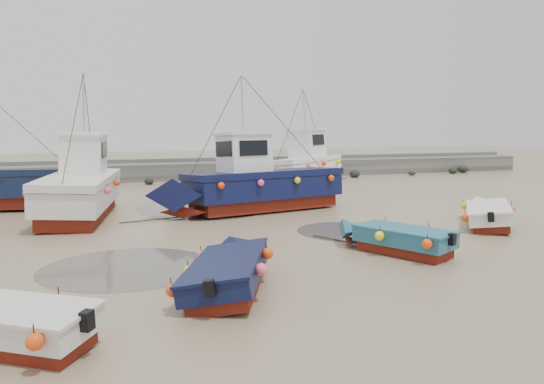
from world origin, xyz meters
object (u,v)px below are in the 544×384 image
at_px(cabin_boat_3, 308,165).
at_px(person, 92,218).
at_px(dinghy_2, 394,235).
at_px(dinghy_3, 489,211).
at_px(cabin_boat_1, 81,186).
at_px(cabin_boat_2, 253,183).
at_px(dinghy_1, 233,266).

distance_m(cabin_boat_3, person, 15.35).
distance_m(dinghy_2, dinghy_3, 6.72).
xyz_separation_m(cabin_boat_1, cabin_boat_2, (7.51, -1.20, -0.00)).
bearing_deg(dinghy_1, dinghy_3, 45.13).
bearing_deg(dinghy_3, cabin_boat_1, -167.57).
xyz_separation_m(dinghy_1, person, (-3.53, 11.41, -0.55)).
height_order(cabin_boat_1, cabin_boat_3, same).
relative_size(dinghy_3, person, 3.23).
relative_size(dinghy_1, cabin_boat_2, 0.56).
distance_m(cabin_boat_1, cabin_boat_3, 15.34).
relative_size(cabin_boat_3, person, 4.72).
relative_size(dinghy_1, person, 3.49).
xyz_separation_m(dinghy_1, dinghy_3, (11.82, 4.83, -0.00)).
distance_m(dinghy_1, dinghy_3, 12.77).
xyz_separation_m(cabin_boat_1, cabin_boat_3, (13.59, 7.12, 0.05)).
distance_m(dinghy_2, cabin_boat_2, 9.15).
xyz_separation_m(dinghy_2, person, (-9.28, 9.45, -0.56)).
xyz_separation_m(dinghy_2, cabin_boat_3, (3.91, 17.18, 0.82)).
relative_size(dinghy_1, cabin_boat_3, 0.74).
distance_m(dinghy_1, person, 11.96).
bearing_deg(dinghy_2, dinghy_3, -3.34).
distance_m(dinghy_1, dinghy_2, 6.07).
bearing_deg(person, cabin_boat_3, -176.32).
height_order(dinghy_1, person, dinghy_1).
distance_m(dinghy_3, cabin_boat_3, 14.50).
bearing_deg(cabin_boat_3, cabin_boat_1, -99.82).
bearing_deg(cabin_boat_2, dinghy_2, -179.32).
bearing_deg(dinghy_1, dinghy_2, 41.78).
bearing_deg(person, cabin_boat_2, 148.59).
bearing_deg(person, dinghy_1, 80.51).
height_order(cabin_boat_2, person, cabin_boat_2).
height_order(dinghy_2, dinghy_3, same).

